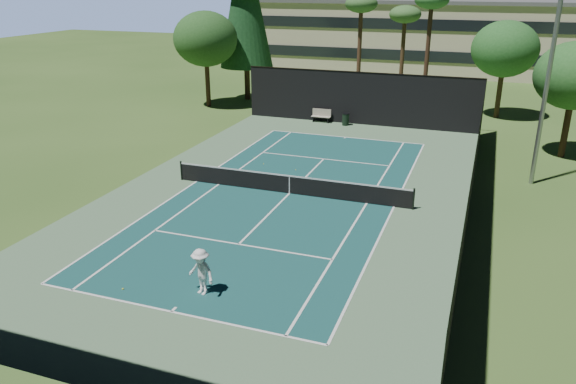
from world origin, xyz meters
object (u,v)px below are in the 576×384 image
Objects in this scene: tennis_net at (289,184)px; trash_bin at (346,119)px; player at (201,272)px; tennis_ball_a at (123,289)px; tennis_ball_b at (264,164)px; park_bench at (321,115)px; tennis_ball_c at (296,170)px; tennis_ball_d at (254,158)px.

tennis_net is 13.65× the size of trash_bin.
tennis_ball_a is at bearing -147.28° from player.
trash_bin is at bearing 78.55° from tennis_ball_b.
tennis_ball_b is at bearing -91.02° from park_bench.
tennis_net is 10.46m from player.
tennis_ball_b is (-3.55, 14.59, -0.84)m from player.
tennis_ball_c is 1.00× the size of tennis_ball_d.
tennis_ball_c is (2.21, -0.40, -0.00)m from tennis_ball_b.
player is at bearing -87.13° from trash_bin.
park_bench reaches higher than tennis_ball_a.
tennis_net is at bearing 77.84° from tennis_ball_a.
player is 15.04m from tennis_ball_b.
tennis_net is 5.23m from tennis_ball_b.
tennis_ball_b is 0.07× the size of trash_bin.
tennis_ball_c is (-0.94, 3.74, -0.53)m from tennis_net.
tennis_net is 8.60× the size of park_bench.
park_bench reaches higher than tennis_ball_d.
tennis_ball_c is at bearing 113.19° from player.
tennis_ball_d is at bearing 129.04° from tennis_net.
trash_bin is at bearing 72.05° from tennis_ball_d.
tennis_net reaches higher than park_bench.
park_bench is at bearing 83.33° from tennis_ball_d.
player is 16.28m from tennis_ball_d.
trash_bin is (0.06, 11.57, 0.45)m from tennis_ball_c.
player is 28.69× the size of tennis_ball_c.
tennis_ball_a is at bearing -87.27° from tennis_ball_b.
tennis_ball_a is at bearing -83.85° from tennis_ball_d.
tennis_ball_b is at bearing 121.45° from player.
tennis_ball_c is at bearing -10.39° from tennis_ball_b.
tennis_ball_b is 1.02× the size of tennis_ball_c.
tennis_ball_d is (-1.76, 16.35, -0.01)m from tennis_ball_a.
tennis_ball_a is at bearing -102.16° from tennis_net.
player is at bearing -87.76° from tennis_net.
player is at bearing -82.71° from park_bench.
tennis_ball_b reaches higher than tennis_ball_c.
tennis_ball_d is 0.06× the size of trash_bin.
tennis_net is 15.98m from park_bench.
player is (0.41, -10.45, 0.32)m from tennis_net.
tennis_net reaches higher than tennis_ball_a.
tennis_ball_b is (-0.73, 15.35, -0.01)m from tennis_ball_a.
trash_bin reaches higher than tennis_ball_c.
tennis_ball_d is (-4.17, 5.15, -0.53)m from tennis_net.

